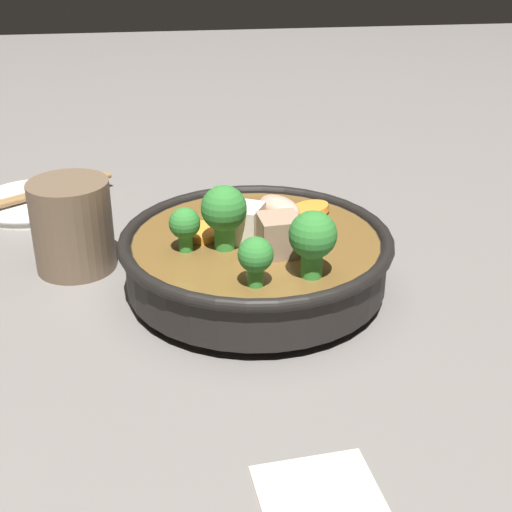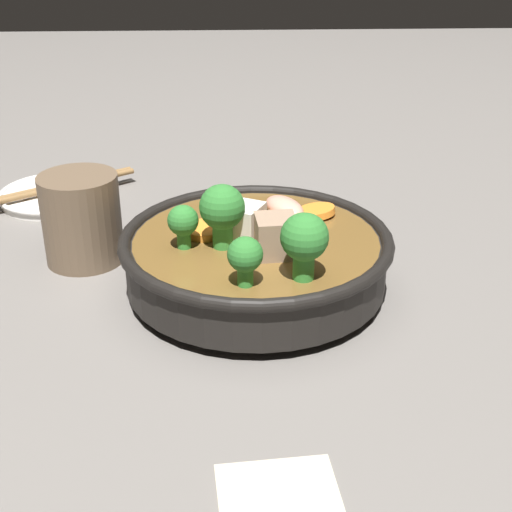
{
  "view_description": "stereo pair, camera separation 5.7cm",
  "coord_description": "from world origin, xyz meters",
  "px_view_note": "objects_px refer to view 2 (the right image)",
  "views": [
    {
      "loc": [
        -0.59,
        0.08,
        0.34
      ],
      "look_at": [
        0.0,
        0.0,
        0.04
      ],
      "focal_mm": 50.0,
      "sensor_mm": 36.0,
      "label": 1
    },
    {
      "loc": [
        -0.6,
        0.03,
        0.34
      ],
      "look_at": [
        0.0,
        0.0,
        0.04
      ],
      "focal_mm": 50.0,
      "sensor_mm": 36.0,
      "label": 2
    }
  ],
  "objects_px": {
    "dark_mug": "(82,218)",
    "chopsticks_pair": "(54,188)",
    "side_saucer": "(55,195)",
    "stirfry_bowl": "(256,253)"
  },
  "relations": [
    {
      "from": "stirfry_bowl",
      "to": "dark_mug",
      "type": "distance_m",
      "value": 0.19
    },
    {
      "from": "stirfry_bowl",
      "to": "dark_mug",
      "type": "height_order",
      "value": "stirfry_bowl"
    },
    {
      "from": "side_saucer",
      "to": "dark_mug",
      "type": "xyz_separation_m",
      "value": [
        -0.16,
        -0.07,
        0.04
      ]
    },
    {
      "from": "dark_mug",
      "to": "chopsticks_pair",
      "type": "xyz_separation_m",
      "value": [
        0.16,
        0.07,
        -0.03
      ]
    },
    {
      "from": "side_saucer",
      "to": "stirfry_bowl",
      "type": "bearing_deg",
      "value": -135.02
    },
    {
      "from": "dark_mug",
      "to": "chopsticks_pair",
      "type": "bearing_deg",
      "value": 21.78
    },
    {
      "from": "side_saucer",
      "to": "chopsticks_pair",
      "type": "xyz_separation_m",
      "value": [
        0.0,
        0.0,
        0.01
      ]
    },
    {
      "from": "stirfry_bowl",
      "to": "side_saucer",
      "type": "bearing_deg",
      "value": 44.98
    },
    {
      "from": "stirfry_bowl",
      "to": "dark_mug",
      "type": "xyz_separation_m",
      "value": [
        0.08,
        0.17,
        0.01
      ]
    },
    {
      "from": "stirfry_bowl",
      "to": "chopsticks_pair",
      "type": "relative_size",
      "value": 1.38
    }
  ]
}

